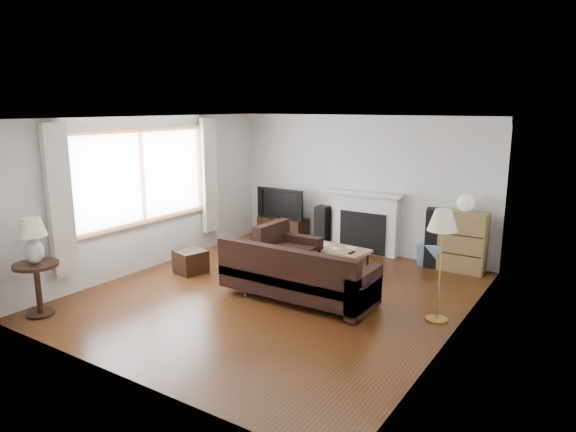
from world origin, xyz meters
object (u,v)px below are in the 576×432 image
Objects in this scene: floor_lamp at (440,266)px; tv_stand at (283,229)px; coffee_table at (337,260)px; side_table at (38,289)px; sectional_sofa at (298,273)px; bookshelf at (463,242)px.

tv_stand is at bearing 150.14° from floor_lamp.
side_table reaches higher than coffee_table.
floor_lamp is at bearing 10.39° from sectional_sofa.
bookshelf is 0.98× the size of coffee_table.
floor_lamp is at bearing 31.08° from side_table.
coffee_table is at bearing -146.19° from bookshelf.
side_table is (-2.39, -3.69, 0.15)m from coffee_table.
floor_lamp reaches higher than coffee_table.
tv_stand is at bearing -179.51° from bookshelf.
sectional_sofa is at bearing -52.82° from tv_stand.
bookshelf is at bearing 49.68° from side_table.
coffee_table is at bearing 94.54° from sectional_sofa.
side_table is (-0.61, -4.79, 0.11)m from tv_stand.
floor_lamp reaches higher than bookshelf.
tv_stand is at bearing 127.18° from sectional_sofa.
side_table is at bearing -137.55° from sectional_sofa.
coffee_table is (-0.11, 1.39, -0.18)m from sectional_sofa.
floor_lamp is at bearing -82.82° from bookshelf.
sectional_sofa is 1.41m from coffee_table.
bookshelf is 0.70× the size of floor_lamp.
sectional_sofa is (-1.59, -2.53, -0.12)m from bookshelf.
floor_lamp reaches higher than sectional_sofa.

